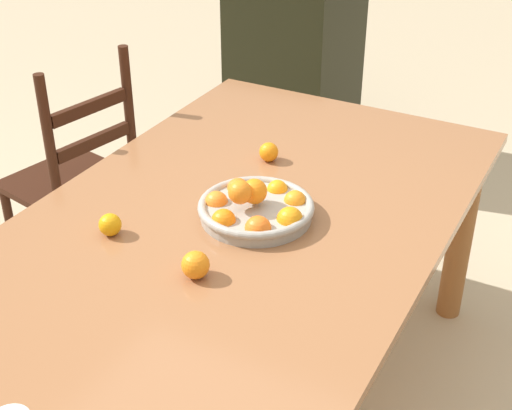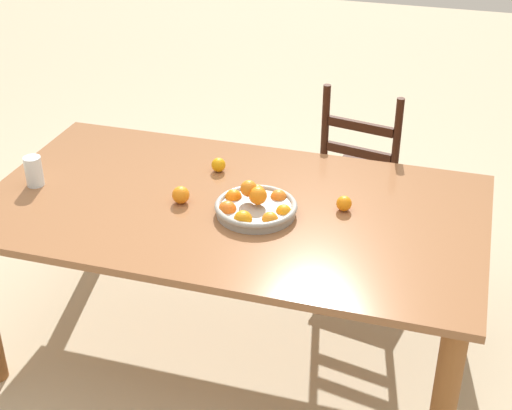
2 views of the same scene
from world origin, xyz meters
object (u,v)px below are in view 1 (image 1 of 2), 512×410
at_px(cabinet, 296,62).
at_px(dining_table, 221,266).
at_px(fruit_bowl, 256,208).
at_px(orange_loose_2, 110,225).
at_px(orange_loose_0, 269,152).
at_px(chair_near_window, 76,185).
at_px(orange_loose_1, 195,265).

bearing_deg(cabinet, dining_table, -162.10).
xyz_separation_m(fruit_bowl, orange_loose_2, (-0.25, 0.30, -0.00)).
distance_m(dining_table, orange_loose_0, 0.46).
distance_m(cabinet, orange_loose_2, 2.07).
bearing_deg(chair_near_window, orange_loose_2, 59.87).
height_order(dining_table, orange_loose_0, orange_loose_0).
bearing_deg(orange_loose_0, dining_table, -169.68).
relative_size(chair_near_window, fruit_bowl, 3.04).
height_order(chair_near_window, cabinet, cabinet).
bearing_deg(orange_loose_1, orange_loose_0, 11.35).
relative_size(orange_loose_1, orange_loose_2, 1.15).
distance_m(fruit_bowl, orange_loose_1, 0.31).
xyz_separation_m(orange_loose_0, orange_loose_2, (-0.58, 0.17, 0.00)).
xyz_separation_m(dining_table, orange_loose_0, (0.43, 0.08, 0.14)).
height_order(cabinet, orange_loose_0, cabinet).
bearing_deg(cabinet, fruit_bowl, -159.63).
distance_m(chair_near_window, fruit_bowl, 1.03).
bearing_deg(dining_table, cabinet, 19.51).
bearing_deg(orange_loose_1, chair_near_window, 56.94).
height_order(chair_near_window, orange_loose_2, chair_near_window).
bearing_deg(fruit_bowl, orange_loose_0, 21.41).
relative_size(dining_table, fruit_bowl, 6.18).
bearing_deg(fruit_bowl, orange_loose_2, 130.28).
bearing_deg(fruit_bowl, dining_table, 156.39).
bearing_deg(cabinet, orange_loose_0, -159.50).
distance_m(cabinet, orange_loose_0, 1.57).
bearing_deg(chair_near_window, dining_table, 76.33).
xyz_separation_m(orange_loose_1, orange_loose_2, (0.05, 0.30, -0.00)).
height_order(dining_table, orange_loose_1, orange_loose_1).
distance_m(cabinet, fruit_bowl, 1.92).
xyz_separation_m(orange_loose_0, orange_loose_1, (-0.63, -0.13, 0.00)).
height_order(fruit_bowl, orange_loose_0, fruit_bowl).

